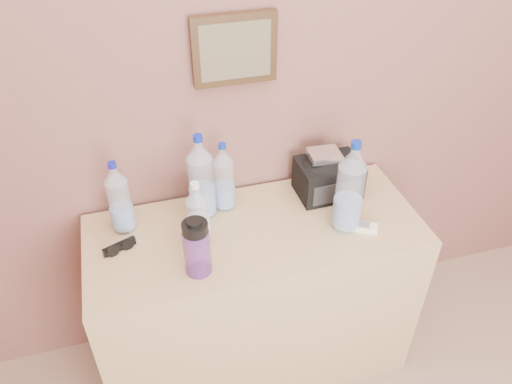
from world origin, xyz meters
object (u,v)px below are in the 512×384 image
at_px(pet_large_c, 201,181).
at_px(sunglasses, 119,247).
at_px(nalgene_bottle, 197,247).
at_px(foil_packet, 324,155).
at_px(pet_large_d, 350,191).
at_px(toiletry_bag, 328,176).
at_px(pet_large_a, 120,201).
at_px(pet_large_b, 224,180).
at_px(ac_remote, 357,226).
at_px(dresser, 256,298).
at_px(pet_small, 198,217).

distance_m(pet_large_c, sunglasses, 0.38).
distance_m(nalgene_bottle, foil_packet, 0.65).
distance_m(pet_large_d, toiletry_bag, 0.23).
height_order(pet_large_a, toiletry_bag, pet_large_a).
bearing_deg(pet_large_b, ac_remote, -30.89).
distance_m(pet_large_a, pet_large_c, 0.31).
bearing_deg(dresser, nalgene_bottle, -148.74).
distance_m(pet_large_d, nalgene_bottle, 0.59).
height_order(sunglasses, toiletry_bag, toiletry_bag).
height_order(pet_large_a, sunglasses, pet_large_a).
bearing_deg(nalgene_bottle, dresser, 31.26).
bearing_deg(pet_small, pet_large_c, 73.54).
height_order(pet_large_a, pet_large_c, pet_large_c).
bearing_deg(foil_packet, pet_small, -163.61).
relative_size(pet_small, nalgene_bottle, 1.21).
height_order(pet_large_d, toiletry_bag, pet_large_d).
relative_size(sunglasses, ac_remote, 0.82).
bearing_deg(pet_large_c, pet_large_d, -23.97).
distance_m(pet_large_c, ac_remote, 0.61).
relative_size(pet_large_a, ac_remote, 2.00).
bearing_deg(toiletry_bag, sunglasses, -173.69).
xyz_separation_m(nalgene_bottle, toiletry_bag, (0.59, 0.29, -0.03)).
relative_size(pet_small, foil_packet, 2.20).
xyz_separation_m(pet_small, sunglasses, (-0.29, 0.04, -0.10)).
relative_size(dresser, pet_large_b, 4.35).
bearing_deg(pet_large_a, toiletry_bag, -0.42).
xyz_separation_m(toiletry_bag, foil_packet, (-0.02, 0.01, 0.10)).
xyz_separation_m(dresser, pet_large_a, (-0.47, 0.14, 0.53)).
bearing_deg(pet_large_c, dresser, -40.62).
height_order(pet_large_d, ac_remote, pet_large_d).
xyz_separation_m(sunglasses, foil_packet, (0.83, 0.12, 0.17)).
height_order(pet_large_a, nalgene_bottle, pet_large_a).
relative_size(pet_large_a, pet_large_d, 0.80).
relative_size(pet_large_a, nalgene_bottle, 1.35).
xyz_separation_m(pet_large_d, nalgene_bottle, (-0.58, -0.07, -0.06)).
distance_m(pet_small, nalgene_bottle, 0.14).
xyz_separation_m(dresser, pet_large_b, (-0.08, 0.17, 0.53)).
bearing_deg(ac_remote, pet_small, -159.80).
xyz_separation_m(pet_large_c, sunglasses, (-0.33, -0.12, -0.14)).
bearing_deg(toiletry_bag, foil_packet, 151.04).
xyz_separation_m(dresser, pet_large_d, (0.33, -0.08, 0.56)).
relative_size(sunglasses, toiletry_bag, 0.50).
distance_m(pet_large_a, pet_large_d, 0.84).
relative_size(pet_large_b, ac_remote, 1.95).
distance_m(dresser, pet_large_c, 0.60).
bearing_deg(dresser, pet_small, -176.99).
height_order(pet_large_c, ac_remote, pet_large_c).
xyz_separation_m(ac_remote, toiletry_bag, (-0.02, 0.24, 0.07)).
height_order(pet_small, ac_remote, pet_small).
distance_m(pet_large_a, sunglasses, 0.17).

